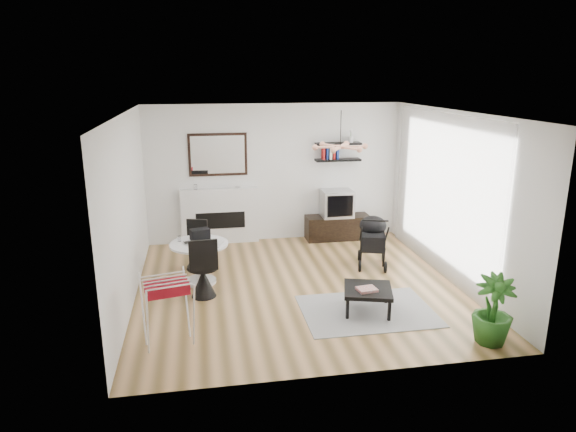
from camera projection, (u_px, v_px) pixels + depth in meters
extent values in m
plane|color=brown|center=(299.00, 286.00, 8.09)|extent=(5.00, 5.00, 0.00)
plane|color=white|center=(300.00, 113.00, 7.37)|extent=(5.00, 5.00, 0.00)
plane|color=white|center=(275.00, 173.00, 10.11)|extent=(5.00, 0.00, 5.00)
plane|color=white|center=(128.00, 211.00, 7.32)|extent=(0.00, 5.00, 5.00)
plane|color=white|center=(453.00, 197.00, 8.15)|extent=(0.00, 5.00, 5.00)
cube|color=white|center=(442.00, 194.00, 8.32)|extent=(0.04, 3.60, 2.60)
cube|color=white|center=(220.00, 216.00, 10.06)|extent=(1.50, 0.15, 1.10)
cube|color=black|center=(220.00, 220.00, 10.02)|extent=(0.95, 0.06, 0.32)
cube|color=black|center=(218.00, 155.00, 9.80)|extent=(1.12, 0.03, 0.82)
cube|color=white|center=(218.00, 155.00, 9.78)|extent=(1.02, 0.01, 0.72)
cube|color=black|center=(338.00, 160.00, 10.12)|extent=(0.90, 0.25, 0.04)
cube|color=black|center=(338.00, 144.00, 10.04)|extent=(0.90, 0.25, 0.04)
cube|color=black|center=(337.00, 227.00, 10.39)|extent=(1.28, 0.45, 0.48)
cube|color=#B0B1B3|center=(337.00, 203.00, 10.25)|extent=(0.61, 0.53, 0.53)
cube|color=black|center=(340.00, 206.00, 10.00)|extent=(0.52, 0.01, 0.43)
cylinder|color=white|center=(201.00, 281.00, 8.24)|extent=(0.49, 0.49, 0.05)
cylinder|color=white|center=(200.00, 262.00, 8.15)|extent=(0.12, 0.12, 0.58)
cylinder|color=white|center=(199.00, 244.00, 8.07)|extent=(0.92, 0.92, 0.04)
imported|color=black|center=(195.00, 243.00, 8.03)|extent=(0.36, 0.28, 0.03)
cube|color=black|center=(200.00, 234.00, 8.21)|extent=(0.34, 0.26, 0.18)
cube|color=white|center=(210.00, 244.00, 8.01)|extent=(0.46, 0.42, 0.01)
cylinder|color=white|center=(179.00, 239.00, 8.13)|extent=(0.06, 0.06, 0.09)
cylinder|color=black|center=(195.00, 246.00, 8.72)|extent=(0.40, 0.40, 0.05)
cone|color=black|center=(196.00, 258.00, 8.78)|extent=(0.32, 0.32, 0.38)
cube|color=black|center=(197.00, 231.00, 8.84)|extent=(0.36, 0.14, 0.41)
cylinder|color=black|center=(203.00, 267.00, 7.62)|extent=(0.45, 0.45, 0.05)
cone|color=black|center=(203.00, 283.00, 7.68)|extent=(0.37, 0.37, 0.43)
cube|color=black|center=(203.00, 255.00, 7.36)|extent=(0.42, 0.08, 0.46)
cube|color=maroon|center=(166.00, 287.00, 6.15)|extent=(0.55, 0.39, 0.14)
cube|color=black|center=(373.00, 240.00, 8.84)|extent=(0.54, 0.67, 0.27)
ellipsoid|color=black|center=(373.00, 225.00, 8.95)|extent=(0.47, 0.47, 0.33)
cylinder|color=black|center=(375.00, 221.00, 8.36)|extent=(0.42, 0.15, 0.03)
torus|color=black|center=(359.00, 255.00, 9.23)|extent=(0.11, 0.21, 0.21)
torus|color=black|center=(383.00, 256.00, 9.18)|extent=(0.11, 0.21, 0.21)
torus|color=black|center=(360.00, 266.00, 8.70)|extent=(0.11, 0.21, 0.21)
torus|color=black|center=(385.00, 267.00, 8.65)|extent=(0.11, 0.21, 0.21)
cube|color=gray|center=(367.00, 311.00, 7.25)|extent=(1.84, 1.33, 0.01)
cube|color=black|center=(368.00, 290.00, 7.17)|extent=(0.81, 0.81, 0.06)
cube|color=black|center=(347.00, 309.00, 6.97)|extent=(0.04, 0.04, 0.28)
cube|color=black|center=(389.00, 311.00, 6.91)|extent=(0.04, 0.04, 0.28)
cube|color=black|center=(347.00, 292.00, 7.51)|extent=(0.04, 0.04, 0.28)
cube|color=black|center=(386.00, 294.00, 7.45)|extent=(0.04, 0.04, 0.28)
cube|color=#B6352D|center=(367.00, 289.00, 7.07)|extent=(0.29, 0.24, 0.04)
imported|color=#235919|center=(493.00, 310.00, 6.29)|extent=(0.60, 0.60, 0.88)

